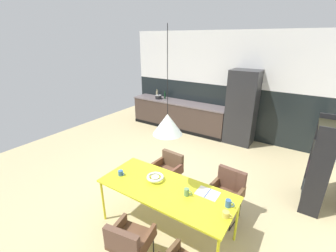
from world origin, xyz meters
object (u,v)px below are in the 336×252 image
armchair_corner_seat (228,189)px  mug_tall_blue (187,192)px  bottle_wine_green (157,94)px  mug_wide_latte (226,214)px  refrigerator_column (242,108)px  cooking_pot (158,97)px  pendant_lamp_over_table_near (168,124)px  armchair_facing_counter (169,167)px  mug_white_ceramic (121,173)px  bottle_vinegar_dark (165,95)px  open_shelf_unit (319,163)px  fruit_bowl (155,177)px  mug_glass_clear (228,203)px  dining_table (166,191)px  open_book (208,193)px  armchair_far_side (128,240)px

armchair_corner_seat → mug_tall_blue: size_ratio=6.85×
bottle_wine_green → mug_wide_latte: bearing=-45.7°
mug_wide_latte → refrigerator_column: bearing=103.9°
cooking_pot → pendant_lamp_over_table_near: 4.64m
armchair_facing_counter → mug_wide_latte: (1.42, -0.93, 0.30)m
mug_white_ceramic → bottle_vinegar_dark: 4.35m
mug_tall_blue → open_shelf_unit: size_ratio=0.08×
fruit_bowl → armchair_facing_counter: bearing=108.6°
fruit_bowl → mug_white_ceramic: (-0.53, -0.19, -0.01)m
armchair_corner_seat → mug_white_ceramic: 1.72m
armchair_corner_seat → mug_glass_clear: (0.22, -0.68, 0.29)m
dining_table → bottle_wine_green: 4.95m
cooking_pot → pendant_lamp_over_table_near: size_ratio=0.16×
open_book → bottle_vinegar_dark: (-3.15, 3.61, 0.23)m
mug_white_ceramic → pendant_lamp_over_table_near: (0.78, 0.16, 0.93)m
mug_white_ceramic → open_shelf_unit: open_shelf_unit is taller
dining_table → armchair_far_side: 0.82m
pendant_lamp_over_table_near → bottle_vinegar_dark: bearing=124.4°
dining_table → mug_white_ceramic: 0.79m
cooking_pot → mug_wide_latte: bearing=-45.7°
dining_table → armchair_corner_seat: armchair_corner_seat is taller
bottle_wine_green → open_shelf_unit: bearing=-22.9°
armchair_corner_seat → mug_white_ceramic: size_ratio=6.94×
fruit_bowl → armchair_far_side: bearing=-75.4°
armchair_corner_seat → mug_white_ceramic: bearing=37.3°
open_book → bottle_vinegar_dark: 4.80m
cooking_pot → armchair_far_side: bearing=-58.5°
refrigerator_column → armchair_facing_counter: size_ratio=2.67×
mug_wide_latte → mug_white_ceramic: bearing=-178.6°
bottle_wine_green → bottle_vinegar_dark: bearing=-15.2°
bottle_wine_green → open_shelf_unit: open_shelf_unit is taller
armchair_facing_counter → mug_glass_clear: mug_glass_clear is taller
dining_table → cooking_pot: (-2.76, 3.69, 0.23)m
dining_table → bottle_wine_green: (-2.99, 3.94, 0.27)m
dining_table → mug_tall_blue: bearing=4.3°
armchair_facing_counter → pendant_lamp_over_table_near: (0.51, -0.81, 1.23)m
mug_tall_blue → pendant_lamp_over_table_near: (-0.33, 0.02, 0.92)m
dining_table → bottle_vinegar_dark: (-2.60, 3.83, 0.28)m
bottle_wine_green → mug_glass_clear: bearing=-44.6°
mug_wide_latte → dining_table: bearing=175.4°
open_book → mug_white_ceramic: bearing=-166.1°
refrigerator_column → open_book: bearing=-80.6°
armchair_far_side → open_book: bearing=50.7°
dining_table → armchair_corner_seat: 1.05m
armchair_corner_seat → open_book: size_ratio=2.67×
dining_table → bottle_wine_green: bearing=127.2°
bottle_wine_green → open_shelf_unit: (4.81, -2.03, -0.16)m
mug_white_ceramic → armchair_facing_counter: bearing=74.5°
mug_white_ceramic → cooking_pot: cooking_pot is taller
armchair_far_side → mug_white_ceramic: size_ratio=6.28×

